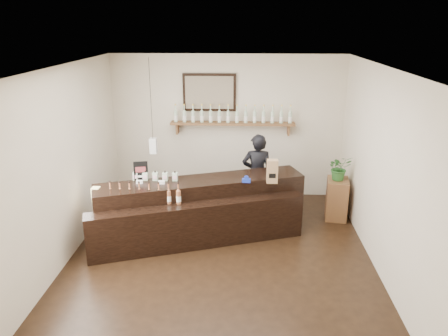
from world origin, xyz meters
TOP-DOWN VIEW (x-y plane):
  - ground at (0.00, 0.00)m, footprint 5.00×5.00m
  - room_shell at (0.00, 0.00)m, footprint 5.00×5.00m
  - back_wall_decor at (-0.14, 2.37)m, footprint 2.66×0.96m
  - counter at (-0.36, 0.57)m, footprint 3.40×1.98m
  - promo_sign at (-1.31, 0.64)m, footprint 0.22×0.07m
  - paper_bag at (0.78, 0.64)m, footprint 0.17×0.13m
  - tape_dispenser at (0.38, 0.62)m, footprint 0.13×0.06m
  - side_cabinet at (2.00, 1.43)m, footprint 0.43×0.54m
  - potted_plant at (2.00, 1.43)m, footprint 0.47×0.43m
  - shopkeeper at (0.57, 1.55)m, footprint 0.63×0.43m

SIDE VIEW (x-z plane):
  - ground at x=0.00m, z-range 0.00..0.00m
  - side_cabinet at x=2.00m, z-range 0.00..0.72m
  - counter at x=-0.36m, z-range -0.11..1.00m
  - shopkeeper at x=0.57m, z-range 0.00..1.70m
  - potted_plant at x=2.00m, z-range 0.72..1.17m
  - tape_dispenser at x=0.38m, z-range 0.93..1.05m
  - promo_sign at x=-1.31m, z-range 0.95..1.26m
  - paper_bag at x=0.78m, z-range 0.95..1.32m
  - room_shell at x=0.00m, z-range -0.80..4.20m
  - back_wall_decor at x=-0.14m, z-range 0.91..2.60m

